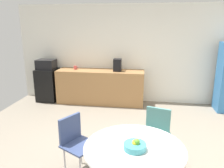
# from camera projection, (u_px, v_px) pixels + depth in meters

# --- Properties ---
(ground_plane) EXTENTS (6.00, 6.00, 0.00)m
(ground_plane) POSITION_uv_depth(u_px,v_px,m) (110.00, 163.00, 3.40)
(ground_plane) COLOR gray
(wall_back) EXTENTS (6.00, 0.10, 2.60)m
(wall_back) POSITION_uv_depth(u_px,v_px,m) (127.00, 54.00, 5.92)
(wall_back) COLOR white
(wall_back) RESTS_ON ground_plane
(counter_block) EXTENTS (2.31, 0.60, 0.90)m
(counter_block) POSITION_uv_depth(u_px,v_px,m) (101.00, 87.00, 5.91)
(counter_block) COLOR #9E7042
(counter_block) RESTS_ON ground_plane
(mini_fridge) EXTENTS (0.54, 0.54, 0.89)m
(mini_fridge) POSITION_uv_depth(u_px,v_px,m) (48.00, 85.00, 6.12)
(mini_fridge) COLOR black
(mini_fridge) RESTS_ON ground_plane
(microwave) EXTENTS (0.48, 0.38, 0.26)m
(microwave) POSITION_uv_depth(u_px,v_px,m) (46.00, 64.00, 5.97)
(microwave) COLOR black
(microwave) RESTS_ON mini_fridge
(round_table) EXTENTS (1.14, 1.14, 0.75)m
(round_table) POSITION_uv_depth(u_px,v_px,m) (134.00, 157.00, 2.49)
(round_table) COLOR silver
(round_table) RESTS_ON ground_plane
(chair_teal) EXTENTS (0.53, 0.53, 0.83)m
(chair_teal) POSITION_uv_depth(u_px,v_px,m) (156.00, 129.00, 3.37)
(chair_teal) COLOR silver
(chair_teal) RESTS_ON ground_plane
(chair_navy) EXTENTS (0.57, 0.57, 0.83)m
(chair_navy) POSITION_uv_depth(u_px,v_px,m) (75.00, 138.00, 3.10)
(chair_navy) COLOR silver
(chair_navy) RESTS_ON ground_plane
(fruit_bowl) EXTENTS (0.25, 0.25, 0.13)m
(fruit_bowl) POSITION_uv_depth(u_px,v_px,m) (135.00, 145.00, 2.40)
(fruit_bowl) COLOR teal
(fruit_bowl) RESTS_ON round_table
(mug_white) EXTENTS (0.13, 0.08, 0.09)m
(mug_white) POSITION_uv_depth(u_px,v_px,m) (75.00, 68.00, 5.92)
(mug_white) COLOR #D84C4C
(mug_white) RESTS_ON counter_block
(coffee_maker) EXTENTS (0.20, 0.24, 0.32)m
(coffee_maker) POSITION_uv_depth(u_px,v_px,m) (118.00, 65.00, 5.68)
(coffee_maker) COLOR black
(coffee_maker) RESTS_ON counter_block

